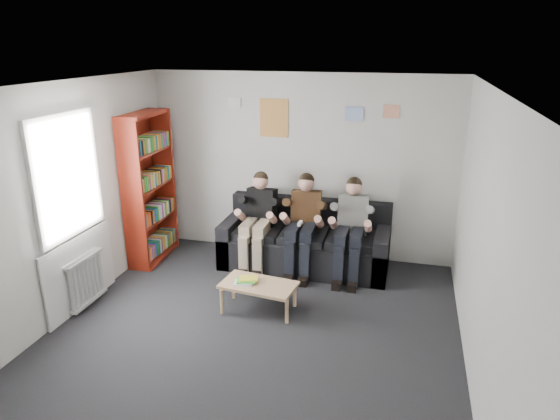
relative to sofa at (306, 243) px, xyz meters
name	(u,v)px	position (x,y,z in m)	size (l,w,h in m)	color
room_shell	(247,224)	(-0.19, -2.05, 1.02)	(5.00, 5.00, 5.00)	black
sofa	(306,243)	(0.00, 0.00, 0.00)	(2.37, 0.97, 0.91)	black
bookshelf	(150,188)	(-2.25, -0.33, 0.76)	(0.33, 0.98, 2.18)	maroon
coffee_table	(259,287)	(-0.28, -1.42, -0.02)	(0.89, 0.49, 0.35)	#DCB47E
game_cases	(246,281)	(-0.43, -1.44, 0.05)	(0.26, 0.23, 0.05)	white
person_left	(257,221)	(-0.66, -0.21, 0.36)	(0.40, 0.86, 1.36)	black
person_middle	(303,225)	(0.00, -0.21, 0.37)	(0.41, 0.88, 1.38)	#54331C
person_right	(351,229)	(0.66, -0.21, 0.36)	(0.41, 0.87, 1.37)	silver
radiator	(86,280)	(-2.34, -1.85, 0.02)	(0.10, 0.64, 0.60)	silver
window	(74,227)	(-2.41, -1.85, 0.70)	(0.05, 1.30, 2.36)	white
poster_large	(274,118)	(-0.59, 0.44, 1.72)	(0.42, 0.01, 0.55)	gold
poster_blue	(354,114)	(0.56, 0.44, 1.82)	(0.25, 0.01, 0.20)	#457BED
poster_pink	(391,111)	(1.06, 0.44, 1.87)	(0.22, 0.01, 0.18)	#BD3B92
poster_sign	(234,103)	(-1.19, 0.44, 1.92)	(0.20, 0.01, 0.14)	white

